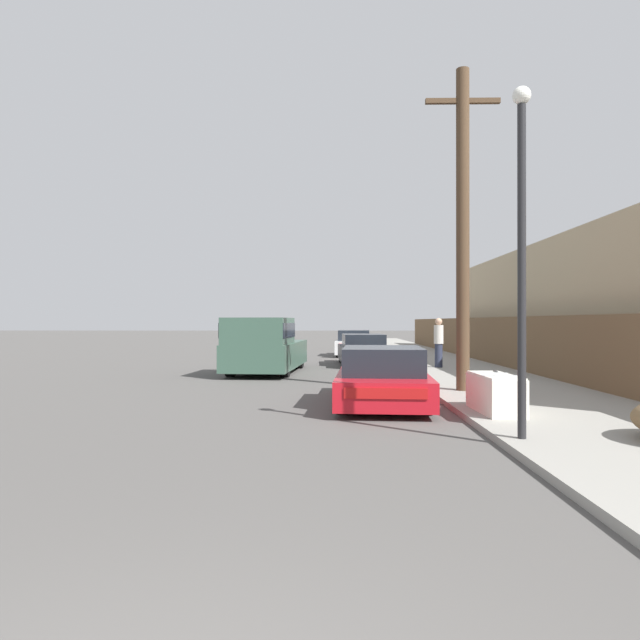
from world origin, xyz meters
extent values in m
cube|color=gray|center=(5.30, 23.50, 0.06)|extent=(4.20, 63.00, 0.12)
cube|color=silver|center=(3.82, 8.68, 0.45)|extent=(0.68, 1.69, 0.66)
cube|color=white|center=(3.82, 8.68, 0.80)|extent=(0.65, 1.63, 0.03)
cube|color=#333335|center=(3.98, 9.21, 0.82)|extent=(0.04, 0.20, 0.02)
cube|color=gray|center=(3.81, 8.95, 0.82)|extent=(0.65, 0.09, 0.01)
cube|color=gray|center=(3.83, 8.43, 0.82)|extent=(0.65, 0.09, 0.01)
cube|color=red|center=(1.92, 10.59, 0.41)|extent=(2.19, 4.76, 0.55)
cube|color=black|center=(1.89, 10.17, 0.97)|extent=(1.77, 2.33, 0.55)
cube|color=#B21414|center=(1.77, 8.25, 0.51)|extent=(1.48, 0.13, 0.19)
cylinder|color=black|center=(1.18, 12.08, 0.30)|extent=(0.24, 0.61, 0.60)
cylinder|color=black|center=(2.84, 11.97, 0.30)|extent=(0.24, 0.61, 0.60)
cylinder|color=black|center=(1.00, 9.20, 0.30)|extent=(0.24, 0.61, 0.60)
cylinder|color=black|center=(2.65, 9.10, 0.30)|extent=(0.24, 0.61, 0.60)
cube|color=black|center=(2.13, 21.67, 0.46)|extent=(2.00, 4.58, 0.63)
cube|color=black|center=(2.14, 21.49, 1.02)|extent=(1.68, 2.58, 0.49)
cube|color=#B21414|center=(2.20, 19.40, 0.57)|extent=(1.46, 0.07, 0.22)
cylinder|color=black|center=(1.28, 23.05, 0.34)|extent=(0.22, 0.68, 0.68)
cylinder|color=black|center=(2.91, 23.10, 0.34)|extent=(0.22, 0.68, 0.68)
cylinder|color=black|center=(1.36, 20.25, 0.34)|extent=(0.22, 0.68, 0.68)
cylinder|color=black|center=(2.99, 20.30, 0.34)|extent=(0.22, 0.68, 0.68)
cube|color=silver|center=(2.03, 27.89, 0.47)|extent=(2.07, 4.27, 0.67)
cube|color=black|center=(2.02, 27.72, 1.07)|extent=(1.70, 2.43, 0.52)
cube|color=#B21414|center=(1.90, 25.80, 0.59)|extent=(1.42, 0.12, 0.23)
cylinder|color=black|center=(1.33, 29.23, 0.31)|extent=(0.24, 0.64, 0.63)
cylinder|color=black|center=(2.90, 29.13, 0.31)|extent=(0.24, 0.64, 0.63)
cylinder|color=black|center=(1.17, 26.65, 0.31)|extent=(0.24, 0.64, 0.63)
cylinder|color=black|center=(2.74, 26.55, 0.31)|extent=(0.24, 0.64, 0.63)
cube|color=#385647|center=(-1.41, 18.18, 0.62)|extent=(2.52, 5.86, 0.86)
cube|color=#385647|center=(-1.53, 16.61, 1.48)|extent=(2.16, 2.72, 0.85)
cube|color=black|center=(-1.53, 16.61, 1.50)|extent=(2.20, 2.67, 0.47)
cylinder|color=black|center=(-0.66, 16.34, 0.38)|extent=(0.32, 0.78, 0.76)
cylinder|color=black|center=(-2.43, 16.48, 0.38)|extent=(0.32, 0.78, 0.76)
cylinder|color=black|center=(-0.39, 19.88, 0.38)|extent=(0.32, 0.78, 0.76)
cylinder|color=black|center=(-2.16, 20.01, 0.38)|extent=(0.32, 0.78, 0.76)
cylinder|color=#4C3826|center=(4.00, 11.98, 4.01)|extent=(0.32, 0.32, 7.78)
cube|color=#4C3826|center=(4.00, 11.98, 7.12)|extent=(1.80, 0.12, 0.12)
cylinder|color=#232326|center=(3.51, 6.30, 2.50)|extent=(0.12, 0.12, 4.75)
sphere|color=white|center=(3.51, 6.30, 5.00)|extent=(0.26, 0.26, 0.26)
cube|color=brown|center=(7.25, 19.98, 1.04)|extent=(0.08, 42.96, 1.83)
cube|color=tan|center=(11.19, 17.72, 2.32)|extent=(6.00, 22.06, 4.63)
cylinder|color=#282D42|center=(4.73, 18.93, 0.55)|extent=(0.28, 0.28, 0.86)
cylinder|color=beige|center=(4.73, 18.93, 1.31)|extent=(0.34, 0.34, 0.68)
sphere|color=tan|center=(4.73, 18.93, 1.78)|extent=(0.26, 0.26, 0.26)
camera|label=1|loc=(0.79, -1.84, 1.78)|focal=32.00mm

